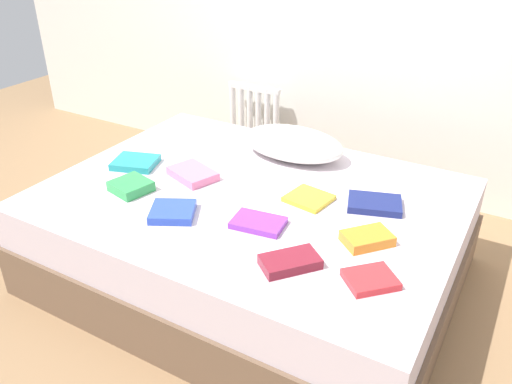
% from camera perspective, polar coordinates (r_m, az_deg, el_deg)
% --- Properties ---
extents(ground_plane, '(8.00, 8.00, 0.00)m').
position_cam_1_polar(ground_plane, '(2.80, -0.52, -9.08)').
color(ground_plane, '#93704C').
extents(bed, '(2.00, 1.50, 0.50)m').
position_cam_1_polar(bed, '(2.65, -0.54, -4.86)').
color(bed, brown).
rests_on(bed, ground).
extents(radiator, '(0.41, 0.04, 0.52)m').
position_cam_1_polar(radiator, '(3.84, -0.22, 7.97)').
color(radiator, white).
rests_on(radiator, ground).
extents(pillow, '(0.59, 0.35, 0.16)m').
position_cam_1_polar(pillow, '(2.87, 4.06, 5.37)').
color(pillow, white).
rests_on(pillow, bed).
extents(textbook_orange, '(0.23, 0.23, 0.05)m').
position_cam_1_polar(textbook_orange, '(2.19, 12.15, -5.02)').
color(textbook_orange, orange).
rests_on(textbook_orange, bed).
extents(textbook_pink, '(0.28, 0.24, 0.04)m').
position_cam_1_polar(textbook_pink, '(2.68, -6.99, 2.02)').
color(textbook_pink, pink).
rests_on(textbook_pink, bed).
extents(textbook_purple, '(0.24, 0.18, 0.03)m').
position_cam_1_polar(textbook_purple, '(2.26, 0.26, -3.41)').
color(textbook_purple, purple).
rests_on(textbook_purple, bed).
extents(textbook_green, '(0.21, 0.20, 0.05)m').
position_cam_1_polar(textbook_green, '(2.60, -13.61, 0.62)').
color(textbook_green, green).
rests_on(textbook_green, bed).
extents(textbook_teal, '(0.27, 0.25, 0.04)m').
position_cam_1_polar(textbook_teal, '(2.86, -13.14, 3.19)').
color(textbook_teal, teal).
rests_on(textbook_teal, bed).
extents(textbook_yellow, '(0.22, 0.21, 0.02)m').
position_cam_1_polar(textbook_yellow, '(2.46, 5.84, -0.69)').
color(textbook_yellow, yellow).
rests_on(textbook_yellow, bed).
extents(textbook_blue, '(0.26, 0.25, 0.04)m').
position_cam_1_polar(textbook_blue, '(2.36, -9.16, -2.17)').
color(textbook_blue, '#2847B7').
rests_on(textbook_blue, bed).
extents(textbook_navy, '(0.29, 0.24, 0.03)m').
position_cam_1_polar(textbook_navy, '(2.46, 12.92, -1.26)').
color(textbook_navy, navy).
rests_on(textbook_navy, bed).
extents(textbook_red, '(0.23, 0.23, 0.03)m').
position_cam_1_polar(textbook_red, '(1.98, 12.49, -9.38)').
color(textbook_red, red).
rests_on(textbook_red, bed).
extents(textbook_maroon, '(0.24, 0.25, 0.04)m').
position_cam_1_polar(textbook_maroon, '(2.02, 3.77, -7.68)').
color(textbook_maroon, maroon).
rests_on(textbook_maroon, bed).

